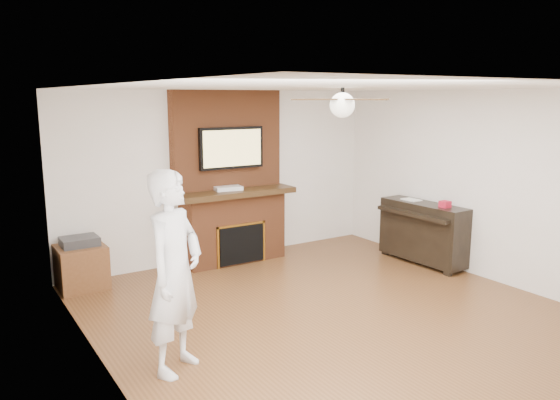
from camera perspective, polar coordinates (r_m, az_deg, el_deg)
room_shell at (r=5.88m, az=6.30°, el=-0.67°), size 5.36×5.86×2.86m
fireplace at (r=8.03m, az=-5.15°, el=0.59°), size 1.78×0.64×2.50m
tv at (r=7.90m, az=-5.09°, el=5.44°), size 1.00×0.08×0.60m
ceiling_fan at (r=5.76m, az=6.53°, el=9.93°), size 1.21×1.21×0.31m
person at (r=4.87m, az=-10.95°, el=-7.45°), size 0.80×0.75×1.81m
side_table at (r=7.41m, az=-20.06°, el=-6.36°), size 0.58×0.58×0.67m
piano at (r=8.22m, az=14.71°, el=-3.16°), size 0.55×1.38×0.98m
cable_box at (r=7.89m, az=-5.44°, el=1.23°), size 0.42×0.28×0.06m
candle_orange at (r=8.05m, az=-5.27°, el=-6.22°), size 0.07×0.07×0.12m
candle_green at (r=8.05m, az=-4.69°, el=-6.37°), size 0.07×0.07×0.08m
candle_cream at (r=8.14m, az=-4.13°, el=-6.05°), size 0.08×0.08×0.11m
candle_blue at (r=8.19m, az=-3.46°, el=-6.03°), size 0.06×0.06×0.09m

